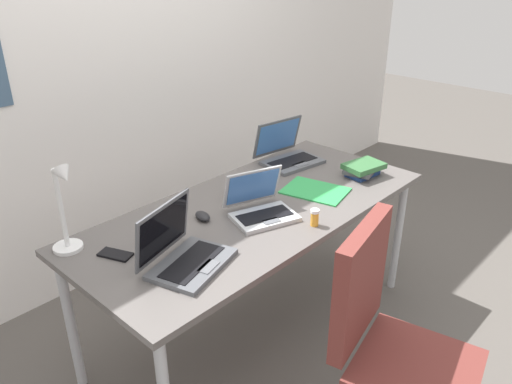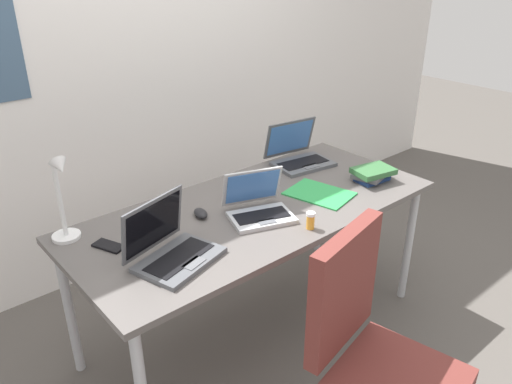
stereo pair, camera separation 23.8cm
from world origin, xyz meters
The scene contains 15 objects.
ground_plane centered at (0.00, 0.00, 0.00)m, with size 12.00×12.00×0.00m, color #56514C.
wall_back centered at (0.00, 1.10, 1.30)m, with size 6.00×0.13×2.60m.
desk centered at (0.00, 0.00, 0.68)m, with size 1.80×0.80×0.74m.
desk_lamp centered at (-0.80, 0.28, 0.94)m, with size 0.12×0.18×0.40m.
laptop_near_mouse centered at (0.54, 0.26, 0.79)m, with size 0.36×0.32×0.24m.
laptop_mid_desk centered at (-0.05, -0.07, 0.78)m, with size 0.35×0.34×0.21m.
laptop_front_right centered at (-0.54, -0.12, 0.79)m, with size 0.39×0.34×0.24m.
computer_mouse centered at (-0.26, 0.09, 0.76)m, with size 0.06×0.10×0.03m, color black.
cell_phone centered at (-0.70, 0.12, 0.74)m, with size 0.06×0.14×0.01m, color black.
headphones centered at (0.17, 0.22, 0.76)m, with size 0.21×0.18×0.04m.
pill_bottle centered at (0.05, -0.31, 0.78)m, with size 0.04×0.04×0.08m.
book_stack centered at (0.67, -0.17, 0.78)m, with size 0.24×0.21×0.07m.
paper_folder_center centered at (0.33, -0.10, 0.74)m, with size 0.23×0.31×0.01m, color green.
coffee_mug centered at (-0.01, 0.14, 0.78)m, with size 0.11×0.08×0.09m.
office_chair centered at (-0.13, -0.86, 0.40)m, with size 0.52×0.58×0.97m.
Camera 2 is at (-1.40, -1.63, 1.86)m, focal length 35.51 mm.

